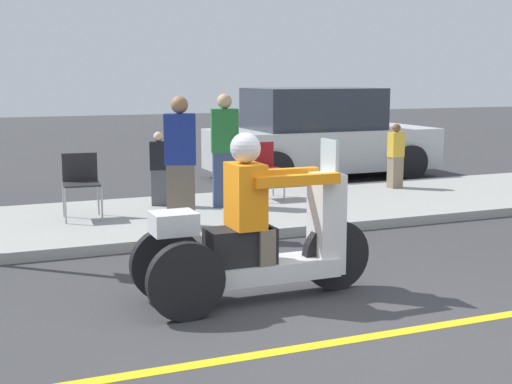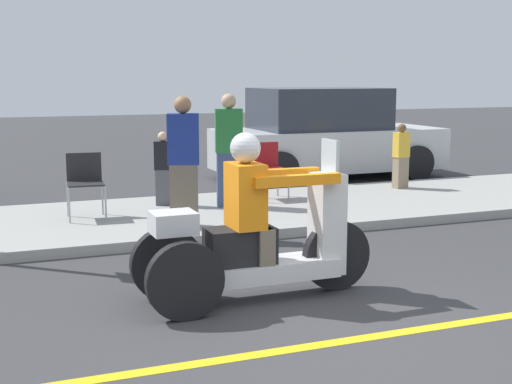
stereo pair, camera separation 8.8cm
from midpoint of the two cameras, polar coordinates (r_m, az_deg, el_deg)
ground_plane at (r=5.40m, az=8.18°, el=-11.66°), size 60.00×60.00×0.00m
lane_stripe at (r=5.27m, az=5.27°, el=-12.13°), size 24.00×0.12×0.01m
sidewalk_strip at (r=9.50m, az=-5.70°, el=-2.02°), size 28.00×2.80×0.12m
motorcycle_trike at (r=6.12m, az=0.32°, el=-3.85°), size 2.13×0.67×1.46m
spectator_mid_group at (r=11.68m, az=11.73°, el=2.74°), size 0.27×0.19×1.03m
spectator_with_child at (r=8.51m, az=-5.52°, el=2.20°), size 0.42×0.33×1.56m
spectator_by_tree at (r=10.01m, az=-7.18°, el=1.77°), size 0.28×0.21×1.03m
spectator_near_curb at (r=9.82m, az=-1.93°, el=3.18°), size 0.41×0.31×1.55m
folding_chair_curbside at (r=9.31m, az=-13.26°, el=1.07°), size 0.50×0.50×0.82m
folding_chair_set_back at (r=10.50m, az=1.11°, el=2.24°), size 0.48×0.48×0.82m
parked_car_lot_right at (r=13.48m, az=5.75°, el=4.45°), size 4.23×1.99×1.68m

